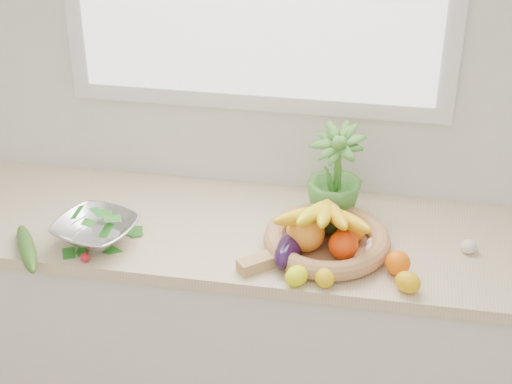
% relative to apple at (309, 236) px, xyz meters
% --- Properties ---
extents(back_wall, '(4.50, 0.02, 2.70)m').
position_rel_apple_xyz_m(back_wall, '(-0.23, 0.38, 0.41)').
color(back_wall, white).
rests_on(back_wall, ground).
extents(counter_cabinet, '(2.20, 0.58, 0.86)m').
position_rel_apple_xyz_m(counter_cabinet, '(-0.23, 0.08, -0.51)').
color(counter_cabinet, silver).
rests_on(counter_cabinet, ground).
extents(countertop, '(2.24, 0.62, 0.04)m').
position_rel_apple_xyz_m(countertop, '(-0.23, 0.08, -0.06)').
color(countertop, beige).
rests_on(countertop, counter_cabinet).
extents(orange_loose, '(0.10, 0.10, 0.08)m').
position_rel_apple_xyz_m(orange_loose, '(0.28, -0.09, -0.00)').
color(orange_loose, '#F96607').
rests_on(orange_loose, countertop).
extents(lemon_a, '(0.08, 0.09, 0.06)m').
position_rel_apple_xyz_m(lemon_a, '(0.07, -0.19, -0.01)').
color(lemon_a, yellow).
rests_on(lemon_a, countertop).
extents(lemon_b, '(0.09, 0.10, 0.06)m').
position_rel_apple_xyz_m(lemon_b, '(-0.01, -0.20, -0.01)').
color(lemon_b, '#FEFF0D').
rests_on(lemon_b, countertop).
extents(lemon_c, '(0.10, 0.10, 0.06)m').
position_rel_apple_xyz_m(lemon_c, '(0.31, -0.18, -0.01)').
color(lemon_c, '#F5B50D').
rests_on(lemon_c, countertop).
extents(apple, '(0.10, 0.10, 0.08)m').
position_rel_apple_xyz_m(apple, '(0.00, 0.00, 0.00)').
color(apple, red).
rests_on(apple, countertop).
extents(ginger, '(0.13, 0.12, 0.04)m').
position_rel_apple_xyz_m(ginger, '(-0.14, -0.14, -0.02)').
color(ginger, tan).
rests_on(ginger, countertop).
extents(garlic_a, '(0.06, 0.06, 0.04)m').
position_rel_apple_xyz_m(garlic_a, '(0.50, 0.06, -0.02)').
color(garlic_a, white).
rests_on(garlic_a, countertop).
extents(garlic_b, '(0.06, 0.06, 0.04)m').
position_rel_apple_xyz_m(garlic_b, '(0.20, 0.02, -0.02)').
color(garlic_b, white).
rests_on(garlic_b, countertop).
extents(garlic_c, '(0.07, 0.07, 0.05)m').
position_rel_apple_xyz_m(garlic_c, '(0.20, -0.02, -0.02)').
color(garlic_c, silver).
rests_on(garlic_c, countertop).
extents(eggplant, '(0.10, 0.21, 0.08)m').
position_rel_apple_xyz_m(eggplant, '(-0.05, -0.08, 0.00)').
color(eggplant, '#220D32').
rests_on(eggplant, countertop).
extents(cucumber, '(0.19, 0.26, 0.05)m').
position_rel_apple_xyz_m(cucumber, '(-0.86, -0.20, -0.01)').
color(cucumber, '#275519').
rests_on(cucumber, countertop).
extents(radish, '(0.04, 0.04, 0.03)m').
position_rel_apple_xyz_m(radish, '(-0.67, -0.20, -0.03)').
color(radish, red).
rests_on(radish, countertop).
extents(potted_herb, '(0.25, 0.25, 0.33)m').
position_rel_apple_xyz_m(potted_herb, '(0.06, 0.20, 0.12)').
color(potted_herb, '#468932').
rests_on(potted_herb, countertop).
extents(fruit_basket, '(0.40, 0.40, 0.19)m').
position_rel_apple_xyz_m(fruit_basket, '(0.05, -0.00, 0.02)').
color(fruit_basket, '#AF774D').
rests_on(fruit_basket, countertop).
extents(colander_with_spinach, '(0.31, 0.31, 0.13)m').
position_rel_apple_xyz_m(colander_with_spinach, '(-0.67, -0.10, 0.02)').
color(colander_with_spinach, white).
rests_on(colander_with_spinach, countertop).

